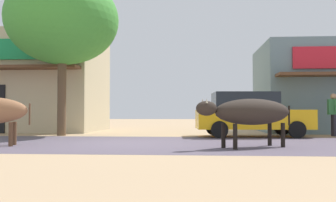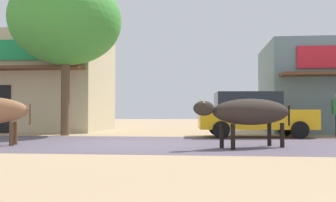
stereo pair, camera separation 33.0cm
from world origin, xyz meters
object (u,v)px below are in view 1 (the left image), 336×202
at_px(roadside_tree, 63,20).
at_px(pedestrian_by_shop, 334,111).
at_px(cow_far_dark, 251,112).
at_px(parked_hatchback_car, 250,114).

distance_m(roadside_tree, pedestrian_by_shop, 11.02).
bearing_deg(pedestrian_by_shop, roadside_tree, -178.15).
distance_m(roadside_tree, cow_far_dark, 8.82).
xyz_separation_m(roadside_tree, cow_far_dark, (6.62, -4.57, -3.62)).
xyz_separation_m(parked_hatchback_car, pedestrian_by_shop, (3.20, 0.54, 0.11)).
relative_size(parked_hatchback_car, cow_far_dark, 1.57).
distance_m(parked_hatchback_car, pedestrian_by_shop, 3.25).
bearing_deg(pedestrian_by_shop, cow_far_dark, -127.78).
distance_m(parked_hatchback_car, cow_far_dark, 4.41).
height_order(roadside_tree, cow_far_dark, roadside_tree).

